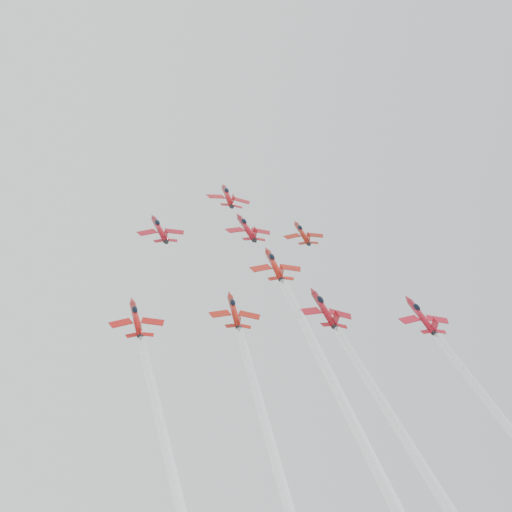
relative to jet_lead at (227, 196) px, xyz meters
name	(u,v)px	position (x,y,z in m)	size (l,w,h in m)	color
jet_lead	(227,196)	(0.00, 0.00, 0.00)	(10.62, 13.20, 9.66)	#A10F15
jet_row2_left	(160,229)	(-19.00, -16.38, -11.59)	(9.55, 11.87, 8.69)	maroon
jet_row2_center	(246,227)	(0.03, -13.90, -9.83)	(10.09, 12.55, 9.18)	maroon
jet_row2_right	(302,233)	(12.53, -14.75, -10.45)	(8.97, 11.16, 8.17)	maroon
jet_center	(388,452)	(1.24, -67.26, -47.64)	(10.17, 91.15, 64.99)	#AE1A10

